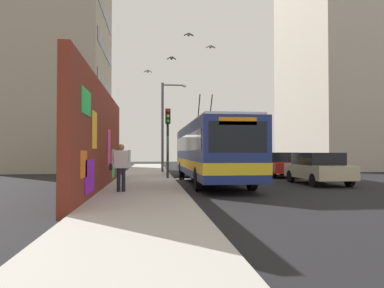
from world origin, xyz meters
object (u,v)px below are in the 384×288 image
object	(u,v)px
pedestrian_near_wall	(121,163)
street_lamp	(165,121)
parked_car_champagne	(318,168)
city_bus	(210,150)
parked_car_red	(278,164)
traffic_light	(168,131)

from	to	relation	value
pedestrian_near_wall	street_lamp	bearing A→B (deg)	-9.69
pedestrian_near_wall	street_lamp	world-z (taller)	street_lamp
parked_car_champagne	pedestrian_near_wall	world-z (taller)	pedestrian_near_wall
street_lamp	parked_car_champagne	bearing A→B (deg)	-141.22
city_bus	street_lamp	world-z (taller)	street_lamp
street_lamp	city_bus	bearing A→B (deg)	-164.55
street_lamp	pedestrian_near_wall	bearing A→B (deg)	170.31
parked_car_champagne	parked_car_red	size ratio (longest dim) A/B	0.90
city_bus	traffic_light	xyz separation A→B (m)	(1.33, 2.15, 1.06)
traffic_light	street_lamp	xyz separation A→B (m)	(6.05, -0.11, 1.12)
parked_car_champagne	traffic_light	distance (m)	8.16
city_bus	parked_car_champagne	xyz separation A→B (m)	(-1.63, -5.20, -0.89)
parked_car_champagne	street_lamp	world-z (taller)	street_lamp
parked_car_red	pedestrian_near_wall	world-z (taller)	pedestrian_near_wall
city_bus	street_lamp	xyz separation A→B (m)	(7.38, 2.04, 2.18)
parked_car_champagne	pedestrian_near_wall	distance (m)	10.05
traffic_light	pedestrian_near_wall	bearing A→B (deg)	162.66
city_bus	parked_car_champagne	distance (m)	5.52
parked_car_red	street_lamp	xyz separation A→B (m)	(3.31, 7.24, 3.07)
city_bus	parked_car_red	xyz separation A→B (m)	(4.07, -5.20, -0.89)
parked_car_red	city_bus	bearing A→B (deg)	128.05
city_bus	parked_car_champagne	bearing A→B (deg)	-107.39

